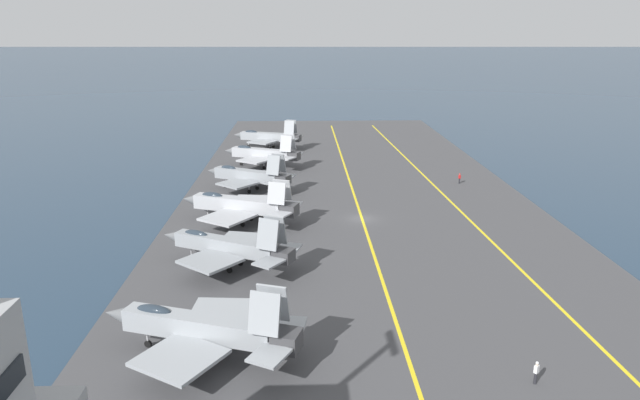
{
  "coord_description": "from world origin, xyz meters",
  "views": [
    {
      "loc": [
        -74.89,
        8.3,
        25.29
      ],
      "look_at": [
        0.79,
        5.8,
        2.9
      ],
      "focal_mm": 32.0,
      "sensor_mm": 36.0,
      "label": 1
    }
  ],
  "objects_px": {
    "parked_jet_second": "(228,246)",
    "crew_white_vest": "(536,372)",
    "parked_jet_nearest": "(202,327)",
    "crew_red_vest": "(460,178)",
    "parked_jet_fifth": "(263,153)",
    "parked_jet_sixth": "(268,137)",
    "parked_jet_fourth": "(249,175)",
    "parked_jet_third": "(240,205)"
  },
  "relations": [
    {
      "from": "parked_jet_nearest",
      "to": "parked_jet_fifth",
      "type": "height_order",
      "value": "parked_jet_nearest"
    },
    {
      "from": "parked_jet_nearest",
      "to": "parked_jet_second",
      "type": "distance_m",
      "value": 17.76
    },
    {
      "from": "parked_jet_third",
      "to": "parked_jet_sixth",
      "type": "xyz_separation_m",
      "value": [
        51.13,
        -0.95,
        0.14
      ]
    },
    {
      "from": "parked_jet_nearest",
      "to": "parked_jet_third",
      "type": "bearing_deg",
      "value": 0.63
    },
    {
      "from": "parked_jet_nearest",
      "to": "parked_jet_fifth",
      "type": "distance_m",
      "value": 66.18
    },
    {
      "from": "crew_white_vest",
      "to": "parked_jet_fourth",
      "type": "bearing_deg",
      "value": 25.47
    },
    {
      "from": "parked_jet_sixth",
      "to": "parked_jet_fifth",
      "type": "bearing_deg",
      "value": 179.91
    },
    {
      "from": "parked_jet_nearest",
      "to": "crew_white_vest",
      "type": "distance_m",
      "value": 25.46
    },
    {
      "from": "parked_jet_fourth",
      "to": "parked_jet_third",
      "type": "bearing_deg",
      "value": -179.04
    },
    {
      "from": "parked_jet_fourth",
      "to": "crew_red_vest",
      "type": "xyz_separation_m",
      "value": [
        3.61,
        -35.51,
        -1.63
      ]
    },
    {
      "from": "parked_jet_nearest",
      "to": "parked_jet_third",
      "type": "relative_size",
      "value": 1.0
    },
    {
      "from": "parked_jet_fourth",
      "to": "parked_jet_sixth",
      "type": "bearing_deg",
      "value": -2.0
    },
    {
      "from": "parked_jet_fifth",
      "to": "parked_jet_sixth",
      "type": "bearing_deg",
      "value": -0.09
    },
    {
      "from": "parked_jet_fourth",
      "to": "parked_jet_nearest",
      "type": "bearing_deg",
      "value": -179.26
    },
    {
      "from": "parked_jet_fourth",
      "to": "crew_red_vest",
      "type": "relative_size",
      "value": 8.61
    },
    {
      "from": "parked_jet_second",
      "to": "crew_white_vest",
      "type": "xyz_separation_m",
      "value": [
        -22.25,
        -25.09,
        -1.6
      ]
    },
    {
      "from": "parked_jet_fifth",
      "to": "crew_white_vest",
      "type": "relative_size",
      "value": 8.54
    },
    {
      "from": "parked_jet_nearest",
      "to": "crew_red_vest",
      "type": "bearing_deg",
      "value": -33.36
    },
    {
      "from": "parked_jet_sixth",
      "to": "crew_white_vest",
      "type": "distance_m",
      "value": 92.09
    },
    {
      "from": "parked_jet_second",
      "to": "parked_jet_sixth",
      "type": "bearing_deg",
      "value": -0.58
    },
    {
      "from": "parked_jet_fifth",
      "to": "parked_jet_second",
      "type": "bearing_deg",
      "value": 179.24
    },
    {
      "from": "parked_jet_second",
      "to": "parked_jet_third",
      "type": "bearing_deg",
      "value": 1.04
    },
    {
      "from": "parked_jet_fifth",
      "to": "crew_white_vest",
      "type": "xyz_separation_m",
      "value": [
        -70.67,
        -24.45,
        -1.69
      ]
    },
    {
      "from": "parked_jet_sixth",
      "to": "crew_red_vest",
      "type": "xyz_separation_m",
      "value": [
        -31.32,
        -34.28,
        -1.73
      ]
    },
    {
      "from": "parked_jet_second",
      "to": "crew_white_vest",
      "type": "height_order",
      "value": "parked_jet_second"
    },
    {
      "from": "parked_jet_fifth",
      "to": "crew_red_vest",
      "type": "relative_size",
      "value": 8.82
    },
    {
      "from": "parked_jet_second",
      "to": "parked_jet_nearest",
      "type": "bearing_deg",
      "value": -179.73
    },
    {
      "from": "parked_jet_third",
      "to": "parked_jet_nearest",
      "type": "bearing_deg",
      "value": -179.37
    },
    {
      "from": "parked_jet_nearest",
      "to": "parked_jet_sixth",
      "type": "relative_size",
      "value": 1.07
    },
    {
      "from": "parked_jet_third",
      "to": "crew_white_vest",
      "type": "relative_size",
      "value": 9.26
    },
    {
      "from": "parked_jet_fifth",
      "to": "parked_jet_sixth",
      "type": "xyz_separation_m",
      "value": [
        18.11,
        -0.03,
        0.02
      ]
    },
    {
      "from": "parked_jet_fourth",
      "to": "parked_jet_fifth",
      "type": "bearing_deg",
      "value": -4.05
    },
    {
      "from": "parked_jet_fifth",
      "to": "crew_white_vest",
      "type": "height_order",
      "value": "parked_jet_fifth"
    },
    {
      "from": "crew_white_vest",
      "to": "crew_red_vest",
      "type": "bearing_deg",
      "value": -9.74
    },
    {
      "from": "parked_jet_second",
      "to": "parked_jet_fifth",
      "type": "relative_size",
      "value": 1.03
    },
    {
      "from": "parked_jet_fifth",
      "to": "parked_jet_sixth",
      "type": "height_order",
      "value": "parked_jet_fifth"
    },
    {
      "from": "parked_jet_sixth",
      "to": "parked_jet_nearest",
      "type": "bearing_deg",
      "value": 179.6
    },
    {
      "from": "crew_white_vest",
      "to": "parked_jet_sixth",
      "type": "bearing_deg",
      "value": 15.38
    },
    {
      "from": "parked_jet_fourth",
      "to": "crew_white_vest",
      "type": "height_order",
      "value": "parked_jet_fourth"
    },
    {
      "from": "parked_jet_fifth",
      "to": "parked_jet_fourth",
      "type": "bearing_deg",
      "value": 175.95
    },
    {
      "from": "crew_white_vest",
      "to": "crew_red_vest",
      "type": "relative_size",
      "value": 1.03
    },
    {
      "from": "parked_jet_fourth",
      "to": "crew_white_vest",
      "type": "xyz_separation_m",
      "value": [
        -53.84,
        -25.64,
        -1.6
      ]
    }
  ]
}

